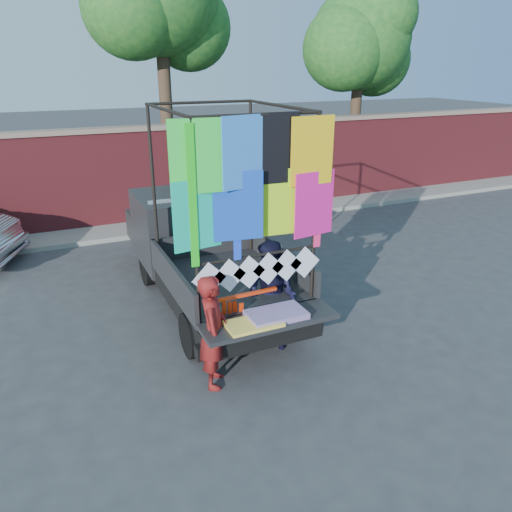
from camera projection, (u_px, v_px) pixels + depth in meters
name	position (u px, v px, depth m)	size (l,w,h in m)	color
ground	(249.00, 341.00, 7.92)	(90.00, 90.00, 0.00)	#38383A
brick_wall	(145.00, 175.00, 13.39)	(30.00, 0.45, 2.61)	maroon
curb	(155.00, 227.00, 13.25)	(30.00, 1.20, 0.12)	gray
tree_right	(362.00, 42.00, 15.98)	(4.20, 3.30, 6.62)	#38281C
pickup_truck	(198.00, 246.00, 9.44)	(2.25, 5.66, 3.56)	black
woman	(213.00, 332.00, 6.61)	(0.59, 0.38, 1.61)	maroon
man	(272.00, 296.00, 7.51)	(0.83, 0.65, 1.71)	black
streamer_bundle	(237.00, 310.00, 6.98)	(1.01, 0.08, 0.69)	red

